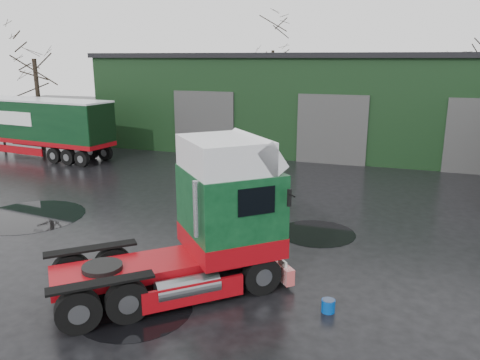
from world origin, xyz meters
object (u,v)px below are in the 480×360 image
object	(u,v)px
tree_back_b	(460,86)
tree_left	(37,85)
warehouse	(346,101)
hero_tractor	(163,219)
wash_bucket	(328,306)
tree_back_a	(273,71)
trailer_left	(31,127)

from	to	relation	value
tree_back_b	tree_left	bearing A→B (deg)	-146.31
tree_left	tree_back_b	bearing A→B (deg)	33.69
warehouse	tree_back_b	world-z (taller)	tree_back_b
hero_tractor	wash_bucket	world-z (taller)	hero_tractor
warehouse	tree_left	bearing A→B (deg)	-157.17
wash_bucket	tree_back_b	world-z (taller)	tree_back_b
wash_bucket	warehouse	bearing A→B (deg)	96.29
hero_tractor	tree_left	size ratio (longest dim) A/B	0.77
hero_tractor	tree_back_a	distance (m)	33.70
warehouse	wash_bucket	xyz separation A→B (m)	(2.49, -22.59, -3.00)
tree_back_a	warehouse	bearing A→B (deg)	-51.34
trailer_left	wash_bucket	xyz separation A→B (m)	(20.49, -12.59, -1.66)
hero_tractor	tree_back_a	world-z (taller)	tree_back_a
trailer_left	wash_bucket	bearing A→B (deg)	-115.42
trailer_left	tree_back_b	distance (m)	32.86
warehouse	trailer_left	xyz separation A→B (m)	(-18.00, -10.00, -1.34)
tree_left	tree_back_a	world-z (taller)	tree_back_a
warehouse	hero_tractor	size ratio (longest dim) A/B	4.95
hero_tractor	tree_back_a	bearing A→B (deg)	148.22
wash_bucket	tree_back_b	xyz separation A→B (m)	(5.51, 32.59, 3.59)
warehouse	hero_tractor	xyz separation A→B (m)	(-1.73, -23.00, -1.12)
tree_back_a	tree_back_b	distance (m)	16.03
hero_tractor	tree_back_b	bearing A→B (deg)	121.03
warehouse	tree_back_a	world-z (taller)	tree_back_a
warehouse	tree_left	world-z (taller)	tree_left
wash_bucket	tree_back_b	bearing A→B (deg)	80.41
trailer_left	tree_back_a	xyz separation A→B (m)	(10.00, 20.00, 2.94)
warehouse	tree_back_b	xyz separation A→B (m)	(8.00, 10.00, 0.59)
warehouse	hero_tractor	bearing A→B (deg)	-94.30
trailer_left	warehouse	bearing A→B (deg)	-54.79
warehouse	tree_left	xyz separation A→B (m)	(-19.00, -8.00, 1.09)
wash_bucket	trailer_left	bearing A→B (deg)	148.43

